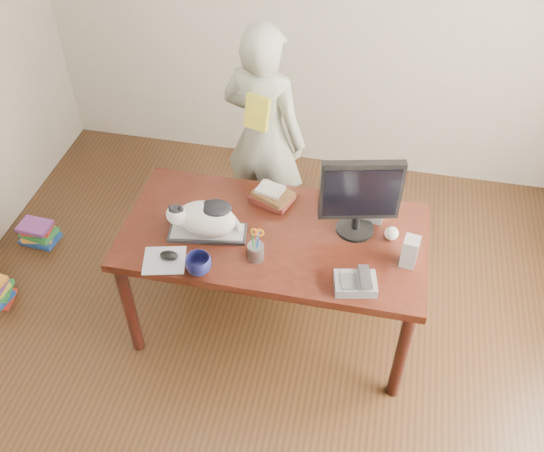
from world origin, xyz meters
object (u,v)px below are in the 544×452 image
(keyboard, at_px, (208,232))
(baseball, at_px, (391,233))
(coffee_mug, at_px, (199,264))
(speaker, at_px, (410,252))
(desk, at_px, (277,243))
(phone, at_px, (356,283))
(monitor, at_px, (360,195))
(book_pile_b, at_px, (38,233))
(pen_cup, at_px, (256,250))
(calculator, at_px, (371,206))
(mouse, at_px, (169,255))
(book_stack, at_px, (272,196))
(cat, at_px, (204,218))
(person, at_px, (264,137))

(keyboard, height_order, baseball, baseball)
(coffee_mug, xyz_separation_m, speaker, (1.00, 0.27, 0.03))
(desk, height_order, phone, phone)
(coffee_mug, xyz_separation_m, baseball, (0.91, 0.42, -0.01))
(monitor, relative_size, book_pile_b, 1.78)
(desk, xyz_separation_m, pen_cup, (-0.05, -0.27, 0.21))
(pen_cup, bearing_deg, calculator, 42.09)
(coffee_mug, distance_m, phone, 0.77)
(mouse, bearing_deg, book_stack, 38.43)
(book_stack, bearing_deg, baseball, 7.47)
(cat, bearing_deg, person, 73.66)
(keyboard, xyz_separation_m, baseball, (0.94, 0.16, 0.03))
(monitor, distance_m, phone, 0.44)
(cat, xyz_separation_m, calculator, (0.83, 0.36, -0.09))
(keyboard, xyz_separation_m, person, (0.11, 0.89, -0.00))
(calculator, relative_size, person, 0.15)
(calculator, bearing_deg, person, 148.54)
(pen_cup, height_order, calculator, pen_cup)
(cat, distance_m, speaker, 1.05)
(pen_cup, bearing_deg, book_pile_b, 161.90)
(person, bearing_deg, pen_cup, 116.29)
(book_pile_b, bearing_deg, mouse, -27.08)
(coffee_mug, height_order, phone, coffee_mug)
(pen_cup, bearing_deg, monitor, 31.89)
(cat, distance_m, book_pile_b, 1.64)
(cat, xyz_separation_m, person, (0.12, 0.90, -0.11))
(calculator, bearing_deg, desk, -151.40)
(coffee_mug, bearing_deg, book_stack, 67.61)
(mouse, xyz_separation_m, book_pile_b, (-1.24, 0.64, -0.70))
(speaker, xyz_separation_m, book_stack, (-0.76, 0.32, -0.05))
(keyboard, xyz_separation_m, speaker, (1.03, 0.00, 0.07))
(keyboard, distance_m, cat, 0.11)
(pen_cup, relative_size, calculator, 0.94)
(coffee_mug, bearing_deg, desk, 53.75)
(person, bearing_deg, baseball, 155.08)
(desk, bearing_deg, mouse, -142.78)
(person, xyz_separation_m, book_pile_b, (-1.49, -0.46, -0.69))
(keyboard, relative_size, monitor, 0.92)
(mouse, relative_size, speaker, 0.64)
(mouse, relative_size, person, 0.07)
(mouse, distance_m, person, 1.13)
(mouse, height_order, coffee_mug, coffee_mug)
(monitor, height_order, mouse, monitor)
(monitor, distance_m, baseball, 0.29)
(pen_cup, bearing_deg, speaker, 9.33)
(speaker, bearing_deg, monitor, 158.17)
(calculator, bearing_deg, monitor, -102.65)
(desk, distance_m, mouse, 0.62)
(monitor, height_order, person, person)
(keyboard, xyz_separation_m, cat, (-0.01, -0.00, 0.11))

